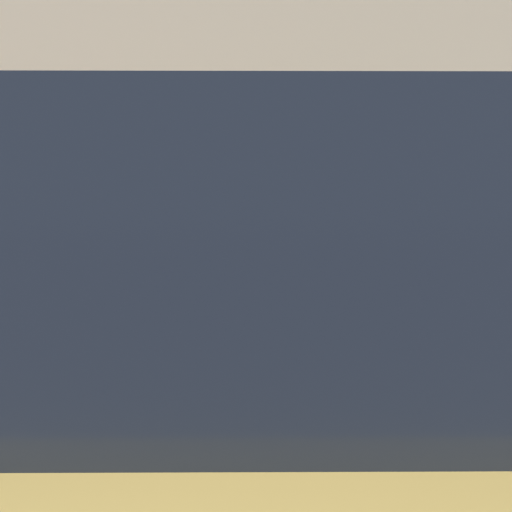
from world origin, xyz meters
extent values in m
cube|color=#9E9B96|center=(0.00, 2.20, 0.05)|extent=(24.00, 2.80, 0.10)
cube|color=tan|center=(0.00, 4.59, 3.02)|extent=(24.00, 0.30, 6.05)
cylinder|color=slate|center=(0.38, 1.25, 0.62)|extent=(0.05, 0.05, 1.04)
cube|color=black|center=(0.38, 1.25, 1.32)|extent=(0.18, 0.14, 0.36)
cube|color=gray|center=(0.38, 1.18, 1.35)|extent=(0.10, 0.01, 0.12)
cylinder|color=black|center=(0.38, 1.25, 1.56)|extent=(0.21, 0.11, 0.21)
cylinder|color=black|center=(-0.21, 0.54, 0.34)|extent=(0.69, 0.24, 0.69)
cube|color=olive|center=(1.22, -0.30, 0.70)|extent=(4.59, 2.06, 0.88)
cube|color=black|center=(1.11, -0.30, 1.51)|extent=(3.23, 1.79, 0.75)
camera|label=1|loc=(0.44, -1.90, 1.65)|focal=28.00mm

